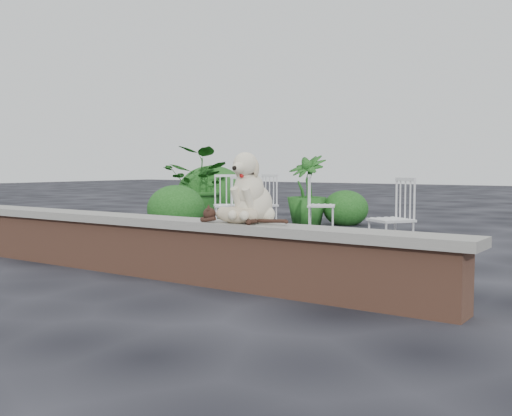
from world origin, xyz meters
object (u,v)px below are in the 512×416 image
Objects in this scene: chair_e at (321,205)px; chair_a at (227,205)px; dog at (254,187)px; chair_d at (391,218)px; potted_plant_b at (307,190)px; chair_b at (260,204)px; cat at (236,214)px; chair_c at (249,209)px; potted_plant_a at (202,185)px.

chair_a is at bearing 99.28° from chair_e.
chair_a is at bearing 128.10° from dog.
potted_plant_b reaches higher than chair_d.
chair_b is 0.96m from chair_e.
chair_c is at bearing 120.78° from cat.
chair_a reaches higher than cat.
chair_e and chair_a have the same top height.
dog is at bearing -64.12° from chair_d.
chair_a is 0.66× the size of potted_plant_a.
chair_d is at bearing 167.31° from chair_c.
cat is 6.03m from potted_plant_a.
chair_a is (-0.90, 0.66, 0.00)m from chair_c.
cat is 1.04× the size of chair_b.
chair_d is at bearing -57.86° from chair_a.
dog is 5.98m from potted_plant_a.
potted_plant_a reaches higher than cat.
chair_b and chair_e have the same top height.
dog is at bearing -90.87° from chair_a.
potted_plant_b is (0.26, 2.03, 0.16)m from chair_a.
chair_c is at bearing 123.52° from dog.
chair_b is 1.00× the size of chair_e.
chair_b is at bearing 121.04° from dog.
chair_c is 2.78m from potted_plant_b.
chair_b is 1.00× the size of chair_d.
chair_e is at bearing 106.54° from cat.
cat is at bearing -120.71° from dog.
potted_plant_b is at bearing 12.68° from chair_e.
potted_plant_b is at bearing -83.14° from chair_c.
chair_d is (0.42, 2.43, -0.19)m from cat.
chair_e is (0.83, 0.48, 0.00)m from chair_b.
potted_plant_b is at bearing 29.25° from potted_plant_a.
chair_c is 2.93m from potted_plant_a.
chair_b and chair_a have the same top height.
chair_c is 0.66× the size of potted_plant_a.
cat is 3.20m from chair_c.
chair_a is at bearing -42.94° from chair_c.
chair_d is at bearing 77.54° from cat.
dog is 0.67× the size of chair_a.
chair_b is 0.53m from chair_a.
dog is 0.67× the size of chair_b.
potted_plant_a is 1.13× the size of potted_plant_b.
dog is 3.15m from chair_c.
chair_b is 1.00× the size of chair_a.
chair_b is 1.17m from chair_c.
chair_c is 2.20m from chair_d.
cat is 1.04× the size of chair_e.
potted_plant_b is (-2.40, 5.37, -0.03)m from cat.
chair_a is at bearing -97.22° from potted_plant_b.
chair_a is (-2.74, 3.18, -0.42)m from dog.
dog is at bearing 119.61° from chair_c.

